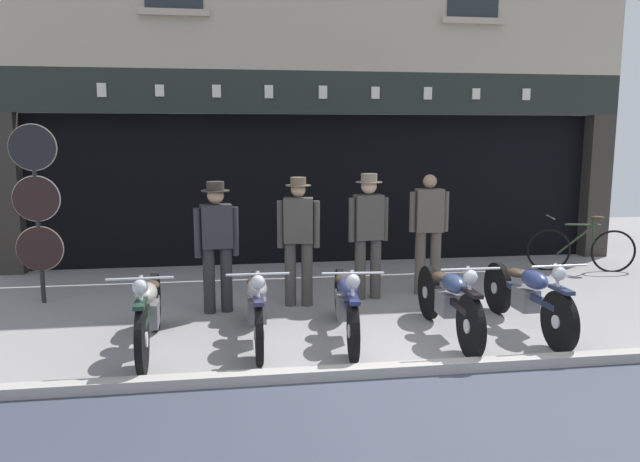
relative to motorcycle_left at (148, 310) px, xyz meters
The scene contains 15 objects.
ground 3.26m from the motorcycle_left, 40.48° to the right, with size 22.73×22.00×0.18m.
shop_facade 6.51m from the motorcycle_left, 67.38° to the left, with size 11.03×4.42×6.58m.
motorcycle_left is the anchor object (origin of this frame).
motorcycle_center_left 1.13m from the motorcycle_left, ahead, with size 0.62×1.95×0.91m.
motorcycle_center 2.12m from the motorcycle_left, ahead, with size 0.62×2.06×0.91m.
motorcycle_center_right 3.26m from the motorcycle_left, ahead, with size 0.62×2.02×0.93m.
motorcycle_right 4.23m from the motorcycle_left, ahead, with size 0.62×2.08×0.92m.
salesman_left 1.56m from the motorcycle_left, 62.04° to the left, with size 0.55×0.36×1.67m.
shopkeeper_center 2.33m from the motorcycle_left, 39.87° to the left, with size 0.56×0.33×1.71m.
salesman_right 3.24m from the motorcycle_left, 31.34° to the left, with size 0.56×0.36×1.73m.
assistant_far_right 4.08m from the motorcycle_left, 26.25° to the left, with size 0.56×0.26×1.70m.
tyre_sign_pole 2.84m from the motorcycle_left, 128.42° to the left, with size 0.61×0.06×2.39m.
advert_board_near 7.05m from the motorcycle_left, 38.48° to the left, with size 0.82×0.03×1.06m.
advert_board_far 7.75m from the motorcycle_left, 34.23° to the left, with size 0.69×0.03×0.99m.
leaning_bicycle 7.21m from the motorcycle_left, 23.14° to the left, with size 1.70×0.62×0.95m.
Camera 1 is at (-1.57, -5.23, 2.24)m, focal length 34.09 mm.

